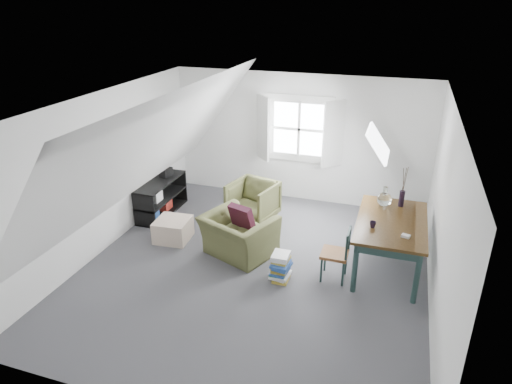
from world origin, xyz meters
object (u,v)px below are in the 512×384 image
(armchair_near, at_px, (239,254))
(dining_chair_far, at_px, (401,219))
(dining_table, at_px, (391,227))
(media_shelf, at_px, (160,199))
(magazine_stack, at_px, (281,267))
(armchair_far, at_px, (253,218))
(ottoman, at_px, (173,230))
(dining_chair_near, at_px, (337,253))

(armchair_near, height_order, dining_chair_far, dining_chair_far)
(dining_table, distance_m, media_shelf, 4.23)
(dining_chair_far, relative_size, magazine_stack, 1.92)
(dining_chair_far, distance_m, media_shelf, 4.32)
(armchair_far, relative_size, dining_table, 0.48)
(ottoman, distance_m, dining_chair_far, 3.80)
(dining_chair_near, height_order, magazine_stack, dining_chair_near)
(magazine_stack, bearing_deg, dining_chair_far, 47.16)
(ottoman, bearing_deg, dining_chair_far, 17.31)
(magazine_stack, bearing_deg, ottoman, 164.16)
(dining_table, relative_size, dining_chair_far, 2.06)
(dining_table, distance_m, magazine_stack, 1.71)
(armchair_far, bearing_deg, dining_chair_near, -25.21)
(ottoman, relative_size, magazine_stack, 1.32)
(dining_chair_far, relative_size, media_shelf, 0.62)
(dining_chair_near, distance_m, media_shelf, 3.65)
(ottoman, bearing_deg, media_shelf, 130.30)
(armchair_far, bearing_deg, ottoman, -117.52)
(armchair_near, relative_size, ottoman, 1.89)
(armchair_near, distance_m, armchair_far, 1.27)
(media_shelf, bearing_deg, dining_chair_far, -0.31)
(dining_chair_near, xyz_separation_m, magazine_stack, (-0.75, -0.28, -0.22))
(armchair_near, bearing_deg, ottoman, 16.92)
(armchair_far, height_order, media_shelf, media_shelf)
(armchair_near, xyz_separation_m, ottoman, (-1.22, 0.11, 0.18))
(dining_chair_near, bearing_deg, ottoman, -108.36)
(dining_chair_near, relative_size, media_shelf, 0.64)
(armchair_far, distance_m, media_shelf, 1.77)
(dining_chair_far, xyz_separation_m, magazine_stack, (-1.58, -1.71, -0.21))
(ottoman, relative_size, dining_chair_far, 0.69)
(armchair_far, xyz_separation_m, ottoman, (-1.03, -1.15, 0.18))
(media_shelf, bearing_deg, armchair_near, -30.24)
(dining_table, height_order, magazine_stack, dining_table)
(armchair_far, height_order, ottoman, ottoman)
(media_shelf, bearing_deg, magazine_stack, -31.57)
(armchair_near, xyz_separation_m, dining_table, (2.26, 0.30, 0.71))
(armchair_near, relative_size, media_shelf, 0.81)
(armchair_near, bearing_deg, armchair_far, -59.44)
(armchair_far, bearing_deg, magazine_stack, -45.46)
(armchair_near, relative_size, armchair_far, 1.30)
(armchair_near, height_order, dining_chair_near, dining_chair_near)
(ottoman, height_order, dining_table, dining_table)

